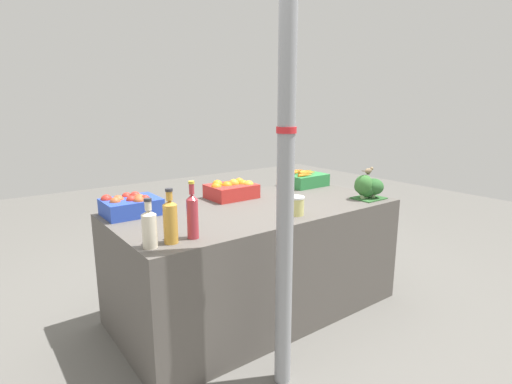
{
  "coord_description": "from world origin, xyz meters",
  "views": [
    {
      "loc": [
        -1.58,
        -2.12,
        1.46
      ],
      "look_at": [
        0.0,
        0.0,
        0.87
      ],
      "focal_mm": 28.0,
      "sensor_mm": 36.0,
      "label": 1
    }
  ],
  "objects_px": {
    "juice_bottle_amber": "(170,220)",
    "orange_crate": "(231,190)",
    "carrot_crate": "(304,179)",
    "juice_bottle_ruby": "(193,215)",
    "broccoli_pile": "(367,187)",
    "sparrow_bird": "(369,171)",
    "support_pole": "(286,155)",
    "apple_crate": "(131,205)",
    "pickle_jar": "(296,206)",
    "juice_bottle_cloudy": "(149,227)"
  },
  "relations": [
    {
      "from": "juice_bottle_amber",
      "to": "orange_crate",
      "type": "bearing_deg",
      "value": 39.13
    },
    {
      "from": "carrot_crate",
      "to": "juice_bottle_ruby",
      "type": "relative_size",
      "value": 1.11
    },
    {
      "from": "broccoli_pile",
      "to": "sparrow_bird",
      "type": "distance_m",
      "value": 0.12
    },
    {
      "from": "carrot_crate",
      "to": "juice_bottle_amber",
      "type": "distance_m",
      "value": 1.65
    },
    {
      "from": "juice_bottle_amber",
      "to": "juice_bottle_ruby",
      "type": "distance_m",
      "value": 0.12
    },
    {
      "from": "support_pole",
      "to": "sparrow_bird",
      "type": "relative_size",
      "value": 17.86
    },
    {
      "from": "apple_crate",
      "to": "broccoli_pile",
      "type": "xyz_separation_m",
      "value": [
        1.54,
        -0.62,
        0.03
      ]
    },
    {
      "from": "support_pole",
      "to": "orange_crate",
      "type": "height_order",
      "value": "support_pole"
    },
    {
      "from": "pickle_jar",
      "to": "sparrow_bird",
      "type": "height_order",
      "value": "sparrow_bird"
    },
    {
      "from": "carrot_crate",
      "to": "juice_bottle_amber",
      "type": "bearing_deg",
      "value": -157.37
    },
    {
      "from": "orange_crate",
      "to": "juice_bottle_ruby",
      "type": "bearing_deg",
      "value": -135.96
    },
    {
      "from": "pickle_jar",
      "to": "juice_bottle_cloudy",
      "type": "bearing_deg",
      "value": -179.64
    },
    {
      "from": "support_pole",
      "to": "sparrow_bird",
      "type": "distance_m",
      "value": 1.23
    },
    {
      "from": "juice_bottle_cloudy",
      "to": "sparrow_bird",
      "type": "bearing_deg",
      "value": 0.74
    },
    {
      "from": "apple_crate",
      "to": "juice_bottle_amber",
      "type": "relative_size",
      "value": 1.2
    },
    {
      "from": "pickle_jar",
      "to": "sparrow_bird",
      "type": "bearing_deg",
      "value": 1.24
    },
    {
      "from": "orange_crate",
      "to": "carrot_crate",
      "type": "distance_m",
      "value": 0.74
    },
    {
      "from": "juice_bottle_cloudy",
      "to": "juice_bottle_amber",
      "type": "bearing_deg",
      "value": -0.0
    },
    {
      "from": "juice_bottle_amber",
      "to": "sparrow_bird",
      "type": "bearing_deg",
      "value": 0.79
    },
    {
      "from": "support_pole",
      "to": "pickle_jar",
      "type": "bearing_deg",
      "value": 41.92
    },
    {
      "from": "apple_crate",
      "to": "sparrow_bird",
      "type": "distance_m",
      "value": 1.68
    },
    {
      "from": "support_pole",
      "to": "juice_bottle_cloudy",
      "type": "xyz_separation_m",
      "value": [
        -0.55,
        0.37,
        -0.35
      ]
    },
    {
      "from": "orange_crate",
      "to": "broccoli_pile",
      "type": "bearing_deg",
      "value": -38.69
    },
    {
      "from": "orange_crate",
      "to": "juice_bottle_cloudy",
      "type": "height_order",
      "value": "juice_bottle_cloudy"
    },
    {
      "from": "sparrow_bird",
      "to": "pickle_jar",
      "type": "bearing_deg",
      "value": 176.04
    },
    {
      "from": "pickle_jar",
      "to": "sparrow_bird",
      "type": "relative_size",
      "value": 0.88
    },
    {
      "from": "support_pole",
      "to": "broccoli_pile",
      "type": "distance_m",
      "value": 1.24
    },
    {
      "from": "juice_bottle_ruby",
      "to": "pickle_jar",
      "type": "xyz_separation_m",
      "value": [
        0.73,
        0.01,
        -0.07
      ]
    },
    {
      "from": "juice_bottle_ruby",
      "to": "juice_bottle_cloudy",
      "type": "bearing_deg",
      "value": 180.0
    },
    {
      "from": "apple_crate",
      "to": "pickle_jar",
      "type": "bearing_deg",
      "value": -37.07
    },
    {
      "from": "orange_crate",
      "to": "juice_bottle_ruby",
      "type": "height_order",
      "value": "juice_bottle_ruby"
    },
    {
      "from": "orange_crate",
      "to": "sparrow_bird",
      "type": "xyz_separation_m",
      "value": [
        0.8,
        -0.61,
        0.14
      ]
    },
    {
      "from": "juice_bottle_cloudy",
      "to": "sparrow_bird",
      "type": "height_order",
      "value": "juice_bottle_cloudy"
    },
    {
      "from": "support_pole",
      "to": "broccoli_pile",
      "type": "bearing_deg",
      "value": 18.87
    },
    {
      "from": "carrot_crate",
      "to": "juice_bottle_cloudy",
      "type": "height_order",
      "value": "juice_bottle_cloudy"
    },
    {
      "from": "carrot_crate",
      "to": "juice_bottle_ruby",
      "type": "xyz_separation_m",
      "value": [
        -1.4,
        -0.64,
        0.07
      ]
    },
    {
      "from": "support_pole",
      "to": "broccoli_pile",
      "type": "relative_size",
      "value": 10.7
    },
    {
      "from": "broccoli_pile",
      "to": "pickle_jar",
      "type": "xyz_separation_m",
      "value": [
        -0.7,
        -0.01,
        -0.03
      ]
    },
    {
      "from": "juice_bottle_amber",
      "to": "pickle_jar",
      "type": "bearing_deg",
      "value": 0.41
    },
    {
      "from": "carrot_crate",
      "to": "support_pole",
      "type": "bearing_deg",
      "value": -137.29
    },
    {
      "from": "carrot_crate",
      "to": "juice_bottle_cloudy",
      "type": "relative_size",
      "value": 1.36
    },
    {
      "from": "pickle_jar",
      "to": "apple_crate",
      "type": "bearing_deg",
      "value": 142.93
    },
    {
      "from": "juice_bottle_amber",
      "to": "sparrow_bird",
      "type": "relative_size",
      "value": 2.07
    },
    {
      "from": "support_pole",
      "to": "broccoli_pile",
      "type": "height_order",
      "value": "support_pole"
    },
    {
      "from": "apple_crate",
      "to": "orange_crate",
      "type": "height_order",
      "value": "orange_crate"
    },
    {
      "from": "juice_bottle_cloudy",
      "to": "orange_crate",
      "type": "bearing_deg",
      "value": 35.47
    },
    {
      "from": "broccoli_pile",
      "to": "juice_bottle_ruby",
      "type": "height_order",
      "value": "juice_bottle_ruby"
    },
    {
      "from": "pickle_jar",
      "to": "orange_crate",
      "type": "bearing_deg",
      "value": 96.47
    },
    {
      "from": "broccoli_pile",
      "to": "juice_bottle_amber",
      "type": "xyz_separation_m",
      "value": [
        -1.56,
        -0.01,
        0.03
      ]
    },
    {
      "from": "broccoli_pile",
      "to": "apple_crate",
      "type": "bearing_deg",
      "value": 158.04
    }
  ]
}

